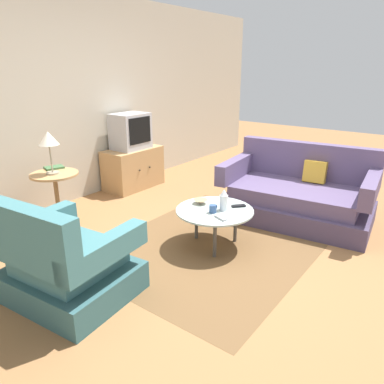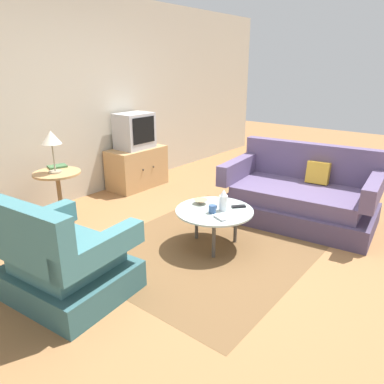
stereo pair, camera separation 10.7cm
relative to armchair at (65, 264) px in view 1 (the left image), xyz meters
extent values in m
plane|color=olive|center=(1.46, -0.53, -0.30)|extent=(16.00, 16.00, 0.00)
cube|color=#BCB29E|center=(1.46, 1.94, 1.05)|extent=(9.00, 0.12, 2.70)
cube|color=brown|center=(1.46, -0.44, -0.30)|extent=(2.42, 1.92, 0.00)
cube|color=#325C60|center=(0.06, 0.01, -0.18)|extent=(0.90, 1.03, 0.24)
cube|color=#3D7075|center=(0.06, 0.01, 0.03)|extent=(0.74, 0.73, 0.18)
cube|color=#3D7075|center=(-0.28, -0.03, 0.35)|extent=(0.24, 0.96, 0.46)
cube|color=#3D7075|center=(0.10, -0.40, 0.21)|extent=(0.82, 0.22, 0.18)
cube|color=#3D7075|center=(0.01, 0.41, 0.21)|extent=(0.82, 0.22, 0.18)
cube|color=#4B3E5C|center=(2.62, -0.85, -0.18)|extent=(1.17, 1.81, 0.24)
cube|color=#5B4C70|center=(2.62, -0.85, 0.03)|extent=(1.00, 1.51, 0.18)
cube|color=#5B4C70|center=(3.04, -0.80, 0.35)|extent=(0.33, 1.71, 0.45)
cube|color=#5B4C70|center=(2.53, -0.07, 0.24)|extent=(1.00, 0.25, 0.25)
cube|color=#5B4C70|center=(2.71, -1.63, 0.24)|extent=(1.00, 0.25, 0.25)
cube|color=gold|center=(2.92, -0.94, 0.25)|extent=(0.19, 0.28, 0.28)
cylinder|color=#B2C6C1|center=(1.46, -0.44, 0.09)|extent=(0.79, 0.79, 0.02)
cylinder|color=#4C4742|center=(1.48, -0.20, -0.11)|extent=(0.04, 0.04, 0.38)
cylinder|color=#4C4742|center=(1.26, -0.58, -0.11)|extent=(0.04, 0.04, 0.38)
cylinder|color=#4C4742|center=(1.67, -0.57, -0.11)|extent=(0.04, 0.04, 0.38)
cylinder|color=tan|center=(0.82, 1.32, 0.31)|extent=(0.53, 0.53, 0.02)
cylinder|color=brown|center=(0.82, 1.32, 0.00)|extent=(0.05, 0.05, 0.60)
cylinder|color=brown|center=(0.82, 1.32, -0.29)|extent=(0.29, 0.29, 0.02)
cube|color=tan|center=(2.32, 1.61, 0.00)|extent=(0.89, 0.46, 0.60)
sphere|color=black|center=(2.22, 1.37, 0.03)|extent=(0.02, 0.02, 0.02)
sphere|color=black|center=(2.43, 1.37, 0.03)|extent=(0.02, 0.02, 0.02)
cube|color=#B7B7BC|center=(2.32, 1.63, 0.56)|extent=(0.52, 0.39, 0.52)
cube|color=black|center=(2.32, 1.43, 0.59)|extent=(0.42, 0.01, 0.37)
cylinder|color=#9E937A|center=(0.80, 1.31, 0.34)|extent=(0.15, 0.15, 0.02)
cylinder|color=#9E937A|center=(0.80, 1.31, 0.50)|extent=(0.02, 0.02, 0.31)
cone|color=beige|center=(0.80, 1.31, 0.73)|extent=(0.22, 0.22, 0.15)
cylinder|color=white|center=(1.51, -0.52, 0.18)|extent=(0.08, 0.08, 0.16)
cone|color=white|center=(1.51, -0.52, 0.29)|extent=(0.08, 0.08, 0.07)
cylinder|color=#335184|center=(1.38, -0.47, 0.14)|extent=(0.07, 0.07, 0.08)
torus|color=#335184|center=(1.43, -0.47, 0.14)|extent=(0.06, 0.01, 0.06)
cone|color=tan|center=(1.51, -0.23, 0.12)|extent=(0.15, 0.15, 0.04)
cube|color=black|center=(1.67, -0.60, 0.11)|extent=(0.14, 0.13, 0.02)
cube|color=#B2B2B7|center=(1.30, -0.62, 0.11)|extent=(0.09, 0.15, 0.02)
cube|color=#3D663D|center=(0.94, 1.49, 0.34)|extent=(0.24, 0.20, 0.02)
camera|label=1|loc=(-1.41, -2.32, 1.49)|focal=34.16mm
camera|label=2|loc=(-1.35, -2.41, 1.49)|focal=34.16mm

